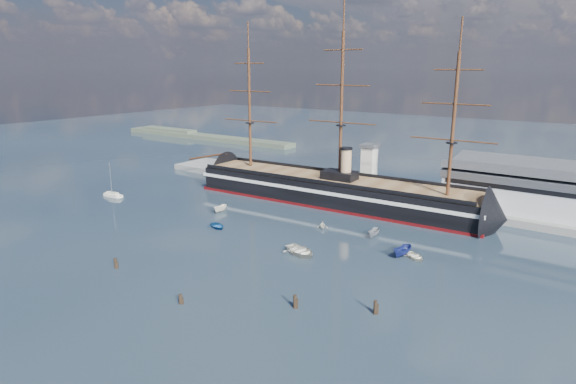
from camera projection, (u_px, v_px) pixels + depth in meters
The scene contains 18 objects.
ground at pixel (303, 221), 128.91m from camera, with size 600.00×600.00×0.00m, color #192737.
quay at pixel (392, 198), 151.90m from camera, with size 180.00×18.00×2.00m, color slate.
warehouse at pixel (571, 193), 126.43m from camera, with size 63.00×21.00×11.60m.
quay_tower at pixel (369, 167), 150.94m from camera, with size 5.00×5.00×15.00m.
shoreline at pixel (193, 135), 281.10m from camera, with size 120.00×10.00×4.00m.
warship at pixel (328, 190), 145.96m from camera, with size 113.18×19.69×53.94m.
sailboat at pixel (113, 195), 152.97m from camera, with size 7.11×2.51×11.18m.
motorboat_a at pixel (220, 212), 137.37m from camera, with size 5.92×2.17×2.37m, color white.
motorboat_b at pixel (217, 228), 123.55m from camera, with size 3.51×1.40×1.64m, color navy.
motorboat_c at pixel (374, 237), 117.10m from camera, with size 6.02×2.21×2.41m, color gray.
motorboat_d at pixel (322, 228), 123.53m from camera, with size 5.31×2.30×1.95m, color silver.
motorboat_e at pixel (415, 259), 103.82m from camera, with size 3.34×1.34×1.56m, color silver.
motorboat_f at pixel (402, 256), 105.08m from camera, with size 7.07×2.59×2.83m, color navy.
motorboat_g at pixel (300, 255), 106.04m from camera, with size 5.36×2.14×2.50m, color beige.
piling_near_left at pixel (116, 268), 98.92m from camera, with size 0.64×0.64×2.93m, color black.
piling_near_mid at pixel (181, 304), 84.11m from camera, with size 0.64×0.64×2.51m, color black.
piling_near_right at pixel (295, 308), 82.57m from camera, with size 0.64×0.64×3.18m, color black.
piling_far_right at pixel (375, 314), 80.65m from camera, with size 0.64×0.64×3.16m, color black.
Camera 1 is at (67.06, -62.88, 40.17)m, focal length 30.00 mm.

